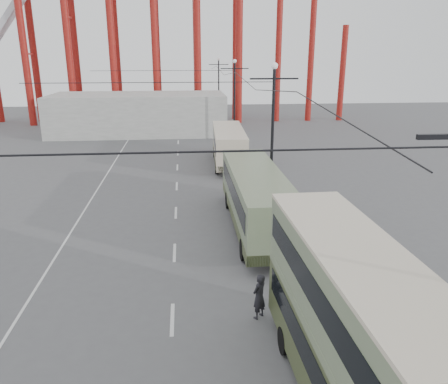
{
  "coord_description": "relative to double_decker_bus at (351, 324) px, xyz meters",
  "views": [
    {
      "loc": [
        -0.37,
        -10.74,
        9.77
      ],
      "look_at": [
        1.64,
        10.68,
        3.0
      ],
      "focal_mm": 35.0,
      "sensor_mm": 36.0,
      "label": 1
    }
  ],
  "objects": [
    {
      "name": "pedestrian",
      "position": [
        -1.63,
        4.81,
        -1.93
      ],
      "size": [
        0.79,
        0.78,
        1.84
      ],
      "primitive_type": "imported",
      "rotation": [
        0.0,
        0.0,
        3.89
      ],
      "color": "black",
      "rests_on": "ground"
    },
    {
      "name": "lamp_post_far",
      "position": [
        1.63,
        40.97,
        1.83
      ],
      "size": [
        3.2,
        0.44,
        9.32
      ],
      "color": "black",
      "rests_on": "ground"
    },
    {
      "name": "single_decker_green",
      "position": [
        -0.25,
        13.9,
        -0.9
      ],
      "size": [
        2.85,
        12.19,
        3.45
      ],
      "rotation": [
        0.0,
        0.0,
        -0.0
      ],
      "color": "#687958",
      "rests_on": "ground"
    },
    {
      "name": "lamp_post_mid",
      "position": [
        1.63,
        18.97,
        1.83
      ],
      "size": [
        3.2,
        0.44,
        9.32
      ],
      "color": "black",
      "rests_on": "ground"
    },
    {
      "name": "single_decker_cream",
      "position": [
        -0.2,
        29.75,
        -0.99
      ],
      "size": [
        3.17,
        10.72,
        3.3
      ],
      "rotation": [
        0.0,
        0.0,
        -0.05
      ],
      "color": "beige",
      "rests_on": "ground"
    },
    {
      "name": "lamp_post_distant",
      "position": [
        1.63,
        62.97,
        1.83
      ],
      "size": [
        3.2,
        0.44,
        9.32
      ],
      "color": "black",
      "rests_on": "ground"
    },
    {
      "name": "road_markings",
      "position": [
        -4.83,
        20.67,
        -2.84
      ],
      "size": [
        12.52,
        120.0,
        0.01
      ],
      "color": "silver",
      "rests_on": "ground"
    },
    {
      "name": "fairground_shed",
      "position": [
        -9.97,
        47.97,
        -0.35
      ],
      "size": [
        22.0,
        10.0,
        5.0
      ],
      "primitive_type": "cube",
      "color": "#9B9C96",
      "rests_on": "ground"
    },
    {
      "name": "double_decker_bus",
      "position": [
        0.0,
        0.0,
        0.0
      ],
      "size": [
        2.56,
        9.5,
        5.08
      ],
      "rotation": [
        0.0,
        0.0,
        0.02
      ],
      "color": "#3A4525",
      "rests_on": "ground"
    }
  ]
}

